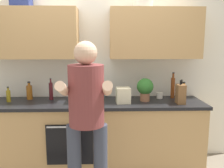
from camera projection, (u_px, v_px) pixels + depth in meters
ground_plane at (95, 166)px, 3.28m from camera, size 12.00×12.00×0.00m
back_wall_unit at (94, 54)px, 3.30m from camera, size 4.00×0.38×2.50m
counter at (95, 135)px, 3.20m from camera, size 2.84×0.67×0.90m
person_standing at (87, 113)px, 2.32m from camera, size 0.49×0.45×1.67m
bottle_juice at (183, 93)px, 3.21m from camera, size 0.07×0.07×0.25m
bottle_syrup at (29, 92)px, 3.26m from camera, size 0.08×0.08×0.24m
bottle_oil at (8, 96)px, 3.12m from camera, size 0.05×0.05×0.20m
bottle_soda at (101, 91)px, 3.12m from camera, size 0.07×0.07×0.33m
bottle_vinegar at (173, 87)px, 3.33m from camera, size 0.05×0.05×0.36m
bottle_wine at (51, 91)px, 3.22m from camera, size 0.05×0.05×0.29m
cup_tea at (101, 95)px, 3.33m from camera, size 0.09×0.09×0.08m
cup_coffee at (160, 95)px, 3.32m from camera, size 0.09×0.09×0.08m
cup_ceramic at (86, 100)px, 3.06m from camera, size 0.08×0.08×0.09m
knife_block at (181, 94)px, 3.02m from camera, size 0.10×0.14×0.30m
potted_herb at (145, 88)px, 3.15m from camera, size 0.22×0.22×0.30m
grocery_bag_rice at (123, 95)px, 3.05m from camera, size 0.19×0.17×0.20m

